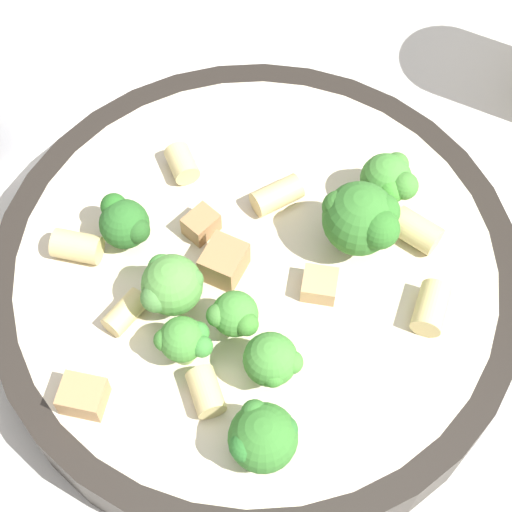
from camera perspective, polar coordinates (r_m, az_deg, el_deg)
The scene contains 21 objects.
ground_plane at distance 0.51m, azimuth -0.00°, elevation -2.85°, with size 2.00×2.00×0.00m, color beige.
pasta_bowl at distance 0.49m, azimuth -0.00°, elevation -1.59°, with size 0.30×0.30×0.04m.
broccoli_floret_0 at distance 0.48m, azimuth 8.86°, elevation 5.01°, with size 0.03×0.03×0.04m.
broccoli_floret_1 at distance 0.44m, azimuth -5.70°, elevation -1.93°, with size 0.03×0.03×0.04m.
broccoli_floret_2 at distance 0.41m, azimuth 0.40°, elevation -11.98°, with size 0.03×0.03×0.04m.
broccoli_floret_3 at distance 0.46m, azimuth 7.09°, elevation 2.47°, with size 0.04×0.04×0.05m.
broccoli_floret_4 at distance 0.43m, azimuth -4.87°, elevation -5.61°, with size 0.03×0.02×0.03m.
broccoli_floret_5 at distance 0.43m, azimuth -1.43°, elevation -3.99°, with size 0.03×0.02×0.03m.
broccoli_floret_6 at distance 0.42m, azimuth 1.08°, elevation -7.02°, with size 0.03×0.03×0.04m.
broccoli_floret_7 at distance 0.47m, azimuth -8.75°, elevation 2.20°, with size 0.03×0.03×0.03m.
rigatoni_0 at distance 0.46m, azimuth -8.70°, elevation -3.74°, with size 0.01×0.01×0.02m, color #E0C67F.
rigatoni_1 at distance 0.50m, azimuth -4.96°, elevation 6.17°, with size 0.01×0.01×0.02m, color #E0C67F.
rigatoni_2 at distance 0.48m, azimuth 10.63°, elevation 1.68°, with size 0.02×0.02×0.03m, color #E0C67F.
rigatoni_3 at distance 0.48m, azimuth -11.84°, elevation 0.63°, with size 0.02×0.02×0.03m, color #E0C67F.
rigatoni_4 at distance 0.49m, azimuth 1.40°, elevation 4.07°, with size 0.01×0.01×0.03m, color #E0C67F.
rigatoni_5 at distance 0.46m, azimuth 11.59°, elevation -3.42°, with size 0.02×0.02×0.03m, color #E0C67F.
rigatoni_6 at distance 0.43m, azimuth -3.36°, elevation -9.03°, with size 0.01×0.01×0.02m, color #E0C67F.
chicken_chunk_0 at distance 0.46m, azimuth 4.17°, elevation -2.10°, with size 0.02×0.02×0.01m, color tan.
chicken_chunk_1 at distance 0.48m, azimuth -3.68°, elevation 2.12°, with size 0.02×0.01×0.01m, color #A87A4C.
chicken_chunk_2 at distance 0.44m, azimuth -11.46°, elevation -9.14°, with size 0.02×0.02×0.02m, color tan.
chicken_chunk_3 at distance 0.46m, azimuth -2.14°, elevation -0.40°, with size 0.02×0.02×0.02m, color #A87A4C.
Camera 1 is at (-0.10, 0.21, 0.45)m, focal length 60.00 mm.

